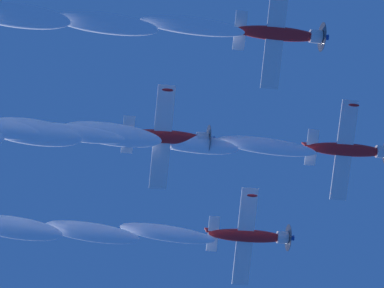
{
  "coord_description": "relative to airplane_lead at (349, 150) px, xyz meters",
  "views": [
    {
      "loc": [
        29.61,
        10.25,
        2.19
      ],
      "look_at": [
        11.37,
        -7.49,
        76.63
      ],
      "focal_mm": 83.33,
      "sensor_mm": 36.0,
      "label": 1
    }
  ],
  "objects": [
    {
      "name": "airplane_lead",
      "position": [
        0.0,
        0.0,
        0.0
      ],
      "size": [
        7.82,
        8.16,
        2.95
      ],
      "color": "red"
    },
    {
      "name": "airplane_left_wingman",
      "position": [
        0.3,
        -12.31,
        -0.78
      ],
      "size": [
        7.85,
        8.12,
        3.1
      ],
      "color": "red"
    },
    {
      "name": "airplane_right_wingman",
      "position": [
        12.92,
        2.94,
        -2.01
      ],
      "size": [
        7.84,
        8.12,
        3.12
      ],
      "color": "red"
    },
    {
      "name": "airplane_slot_tail",
      "position": [
        13.12,
        -10.54,
        -2.37
      ],
      "size": [
        7.82,
        8.16,
        3.08
      ],
      "color": "red"
    }
  ]
}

